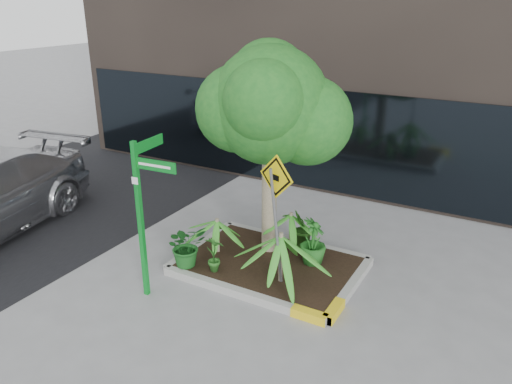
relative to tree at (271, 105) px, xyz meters
The scene contains 13 objects.
ground 3.11m from the tree, 85.22° to the right, with size 80.00×80.00×0.00m, color gray.
asphalt_road 7.15m from the tree, behind, with size 7.00×80.00×0.01m, color black.
planter 2.97m from the tree, 59.02° to the right, with size 3.35×2.36×0.15m.
tree is the anchor object (origin of this frame).
palm_front 2.33m from the tree, 52.61° to the right, with size 1.05×1.05×1.17m.
palm_left 2.43m from the tree, 144.02° to the right, with size 0.79×0.79×0.88m.
palm_back 2.20m from the tree, 34.55° to the left, with size 0.86×0.86×0.95m.
shrub_a 2.98m from the tree, 128.00° to the right, with size 0.73×0.73×0.81m, color #17521B.
shrub_b 2.62m from the tree, ahead, with size 0.49×0.49×0.88m, color #1F631D.
shrub_c 2.84m from the tree, 109.91° to the right, with size 0.38×0.38×0.72m, color #255F1D.
shrub_d 2.56m from the tree, 35.06° to the left, with size 0.44×0.44×0.80m, color #255619.
street_sign_post 2.82m from the tree, 117.41° to the right, with size 0.83×0.81×2.75m.
cattle_sign 1.85m from the tree, 57.68° to the right, with size 0.70×0.34×2.36m.
Camera 1 is at (4.03, -7.03, 4.83)m, focal length 35.00 mm.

